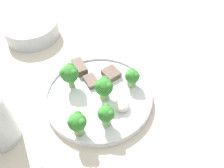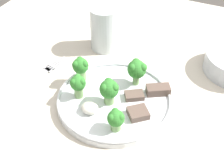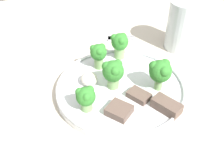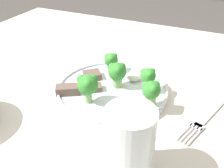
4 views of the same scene
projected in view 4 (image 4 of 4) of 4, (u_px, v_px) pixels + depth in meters
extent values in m
cube|color=beige|center=(92.00, 101.00, 0.57)|extent=(1.07, 1.00, 0.03)
cylinder|color=brown|center=(52.00, 90.00, 1.27)|extent=(0.06, 0.06, 0.69)
cylinder|color=white|center=(112.00, 91.00, 0.57)|extent=(0.24, 0.24, 0.01)
torus|color=white|center=(112.00, 87.00, 0.56)|extent=(0.24, 0.24, 0.01)
cube|color=#B2B2B7|center=(214.00, 109.00, 0.52)|extent=(0.06, 0.14, 0.00)
cube|color=#B2B2B7|center=(197.00, 127.00, 0.47)|extent=(0.03, 0.02, 0.00)
cube|color=#B2B2B7|center=(184.00, 132.00, 0.46)|extent=(0.02, 0.05, 0.00)
cube|color=#B2B2B7|center=(188.00, 134.00, 0.46)|extent=(0.02, 0.05, 0.00)
cube|color=#B2B2B7|center=(191.00, 135.00, 0.45)|extent=(0.02, 0.05, 0.00)
cube|color=#B2B2B7|center=(195.00, 137.00, 0.45)|extent=(0.02, 0.05, 0.00)
cylinder|color=silver|center=(130.00, 143.00, 0.36)|extent=(0.07, 0.07, 0.11)
cylinder|color=silver|center=(129.00, 154.00, 0.38)|extent=(0.06, 0.06, 0.06)
cylinder|color=#7FA866|center=(117.00, 82.00, 0.57)|extent=(0.02, 0.02, 0.02)
sphere|color=#337F2D|center=(117.00, 72.00, 0.55)|extent=(0.04, 0.04, 0.04)
sphere|color=#337F2D|center=(112.00, 67.00, 0.55)|extent=(0.02, 0.02, 0.02)
sphere|color=#337F2D|center=(118.00, 71.00, 0.54)|extent=(0.02, 0.02, 0.02)
sphere|color=#337F2D|center=(122.00, 66.00, 0.55)|extent=(0.02, 0.02, 0.02)
cylinder|color=#7FA866|center=(147.00, 86.00, 0.55)|extent=(0.02, 0.02, 0.02)
sphere|color=#337F2D|center=(148.00, 76.00, 0.54)|extent=(0.03, 0.03, 0.03)
sphere|color=#337F2D|center=(144.00, 72.00, 0.54)|extent=(0.01, 0.01, 0.01)
sphere|color=#337F2D|center=(149.00, 75.00, 0.53)|extent=(0.01, 0.01, 0.01)
sphere|color=#337F2D|center=(152.00, 71.00, 0.54)|extent=(0.01, 0.01, 0.01)
cylinder|color=#7FA866|center=(111.00, 67.00, 0.63)|extent=(0.02, 0.02, 0.02)
sphere|color=#337F2D|center=(111.00, 60.00, 0.62)|extent=(0.03, 0.03, 0.03)
sphere|color=#337F2D|center=(107.00, 56.00, 0.62)|extent=(0.01, 0.01, 0.01)
sphere|color=#337F2D|center=(112.00, 59.00, 0.60)|extent=(0.01, 0.01, 0.01)
sphere|color=#337F2D|center=(115.00, 56.00, 0.62)|extent=(0.01, 0.01, 0.01)
cylinder|color=#7FA866|center=(88.00, 97.00, 0.52)|extent=(0.01, 0.01, 0.03)
sphere|color=#337F2D|center=(88.00, 85.00, 0.50)|extent=(0.04, 0.04, 0.04)
sphere|color=#337F2D|center=(82.00, 79.00, 0.50)|extent=(0.02, 0.02, 0.02)
sphere|color=#337F2D|center=(87.00, 84.00, 0.49)|extent=(0.02, 0.02, 0.02)
sphere|color=#337F2D|center=(93.00, 79.00, 0.50)|extent=(0.02, 0.02, 0.02)
cylinder|color=#7FA866|center=(150.00, 101.00, 0.50)|extent=(0.02, 0.02, 0.03)
sphere|color=#337F2D|center=(151.00, 90.00, 0.49)|extent=(0.04, 0.04, 0.04)
sphere|color=#337F2D|center=(146.00, 85.00, 0.49)|extent=(0.02, 0.02, 0.02)
sphere|color=#337F2D|center=(153.00, 89.00, 0.48)|extent=(0.02, 0.02, 0.02)
sphere|color=#337F2D|center=(156.00, 85.00, 0.49)|extent=(0.02, 0.02, 0.02)
cube|color=brown|center=(92.00, 75.00, 0.60)|extent=(0.05, 0.05, 0.01)
cube|color=brown|center=(68.00, 90.00, 0.54)|extent=(0.06, 0.05, 0.02)
cube|color=brown|center=(95.00, 88.00, 0.56)|extent=(0.05, 0.04, 0.01)
ellipsoid|color=silver|center=(134.00, 76.00, 0.59)|extent=(0.03, 0.03, 0.02)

